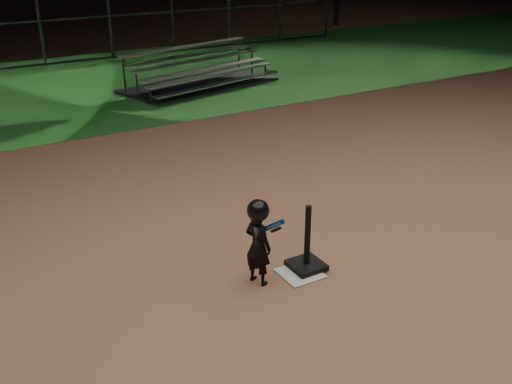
{
  "coord_description": "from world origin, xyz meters",
  "views": [
    {
      "loc": [
        -3.36,
        -4.72,
        3.63
      ],
      "look_at": [
        0.0,
        1.0,
        0.65
      ],
      "focal_mm": 41.33,
      "sensor_mm": 36.0,
      "label": 1
    }
  ],
  "objects_px": {
    "child_batter": "(258,240)",
    "batting_tee": "(307,256)",
    "bleacher_right": "(200,79)",
    "home_plate": "(300,274)"
  },
  "relations": [
    {
      "from": "child_batter",
      "to": "batting_tee",
      "type": "bearing_deg",
      "value": -116.13
    },
    {
      "from": "batting_tee",
      "to": "bleacher_right",
      "type": "bearing_deg",
      "value": 72.52
    },
    {
      "from": "bleacher_right",
      "to": "batting_tee",
      "type": "bearing_deg",
      "value": -120.94
    },
    {
      "from": "home_plate",
      "to": "batting_tee",
      "type": "height_order",
      "value": "batting_tee"
    },
    {
      "from": "home_plate",
      "to": "bleacher_right",
      "type": "distance_m",
      "value": 8.97
    },
    {
      "from": "home_plate",
      "to": "child_batter",
      "type": "height_order",
      "value": "child_batter"
    },
    {
      "from": "home_plate",
      "to": "batting_tee",
      "type": "bearing_deg",
      "value": 25.2
    },
    {
      "from": "child_batter",
      "to": "home_plate",
      "type": "bearing_deg",
      "value": -124.06
    },
    {
      "from": "batting_tee",
      "to": "child_batter",
      "type": "distance_m",
      "value": 0.72
    },
    {
      "from": "home_plate",
      "to": "child_batter",
      "type": "xyz_separation_m",
      "value": [
        -0.49,
        0.11,
        0.53
      ]
    }
  ]
}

